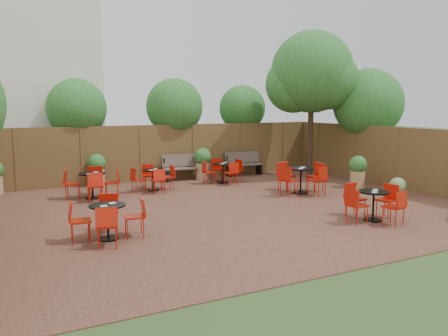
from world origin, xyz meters
name	(u,v)px	position (x,y,z in m)	size (l,w,h in m)	color
ground	(233,207)	(0.00, 0.00, 0.00)	(80.00, 80.00, 0.00)	#354F23
courtyard_paving	(233,207)	(0.00, 0.00, 0.01)	(12.00, 10.00, 0.02)	#3C1E18
fence_back	(168,152)	(0.00, 5.00, 1.00)	(12.00, 0.08, 2.00)	brown
fence_right	(397,158)	(6.00, 0.00, 1.00)	(0.08, 10.00, 2.00)	brown
neighbour_building	(22,69)	(-4.50, 8.00, 4.00)	(5.00, 4.00, 8.00)	silver
overhang_foliage	(159,106)	(-1.16, 2.47, 2.66)	(15.59, 10.20, 2.51)	#246520
courtyard_tree	(312,76)	(4.77, 2.95, 3.72)	(3.00, 2.95, 5.33)	black
park_bench_left	(183,167)	(0.43, 4.63, 0.50)	(1.51, 0.51, 0.93)	brown
park_bench_right	(243,163)	(2.91, 4.62, 0.48)	(1.45, 0.50, 0.89)	brown
bistro_tables	(212,186)	(-0.18, 0.90, 0.44)	(7.91, 7.57, 0.90)	black
planters	(168,169)	(-0.46, 3.69, 0.60)	(11.17, 4.64, 1.14)	#A67F53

